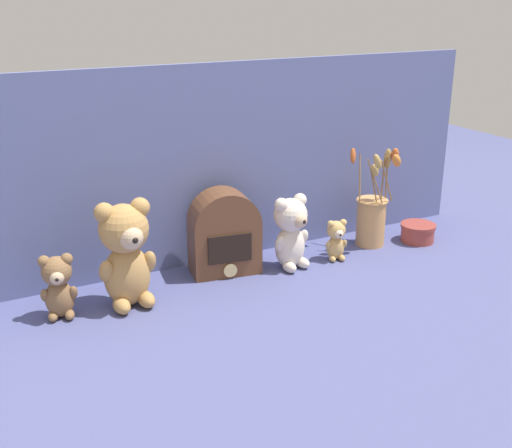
{
  "coord_description": "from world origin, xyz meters",
  "views": [
    {
      "loc": [
        -0.76,
        -1.43,
        0.74
      ],
      "look_at": [
        0.0,
        0.02,
        0.15
      ],
      "focal_mm": 45.0,
      "sensor_mm": 36.0,
      "label": 1
    }
  ],
  "objects_px": {
    "teddy_bear_medium": "(291,231)",
    "teddy_bear_tiny": "(336,239)",
    "flower_vase": "(372,214)",
    "teddy_bear_large": "(126,252)",
    "vintage_radio": "(224,234)",
    "teddy_bear_small": "(58,285)",
    "decorative_tin_tall": "(418,233)"
  },
  "relations": [
    {
      "from": "teddy_bear_medium",
      "to": "vintage_radio",
      "type": "distance_m",
      "value": 0.19
    },
    {
      "from": "teddy_bear_small",
      "to": "teddy_bear_tiny",
      "type": "height_order",
      "value": "teddy_bear_small"
    },
    {
      "from": "flower_vase",
      "to": "vintage_radio",
      "type": "distance_m",
      "value": 0.49
    },
    {
      "from": "teddy_bear_medium",
      "to": "teddy_bear_tiny",
      "type": "relative_size",
      "value": 1.73
    },
    {
      "from": "teddy_bear_tiny",
      "to": "teddy_bear_small",
      "type": "bearing_deg",
      "value": 178.96
    },
    {
      "from": "teddy_bear_small",
      "to": "decorative_tin_tall",
      "type": "distance_m",
      "value": 1.1
    },
    {
      "from": "teddy_bear_large",
      "to": "teddy_bear_medium",
      "type": "height_order",
      "value": "teddy_bear_large"
    },
    {
      "from": "teddy_bear_small",
      "to": "teddy_bear_tiny",
      "type": "bearing_deg",
      "value": -1.04
    },
    {
      "from": "teddy_bear_large",
      "to": "flower_vase",
      "type": "xyz_separation_m",
      "value": [
        0.78,
        0.05,
        -0.04
      ]
    },
    {
      "from": "teddy_bear_small",
      "to": "decorative_tin_tall",
      "type": "relative_size",
      "value": 1.49
    },
    {
      "from": "teddy_bear_small",
      "to": "vintage_radio",
      "type": "distance_m",
      "value": 0.47
    },
    {
      "from": "flower_vase",
      "to": "teddy_bear_large",
      "type": "bearing_deg",
      "value": -176.43
    },
    {
      "from": "teddy_bear_medium",
      "to": "teddy_bear_small",
      "type": "bearing_deg",
      "value": 179.85
    },
    {
      "from": "teddy_bear_medium",
      "to": "teddy_bear_tiny",
      "type": "distance_m",
      "value": 0.15
    },
    {
      "from": "flower_vase",
      "to": "vintage_radio",
      "type": "bearing_deg",
      "value": 177.03
    },
    {
      "from": "teddy_bear_small",
      "to": "flower_vase",
      "type": "height_order",
      "value": "flower_vase"
    },
    {
      "from": "teddy_bear_medium",
      "to": "flower_vase",
      "type": "xyz_separation_m",
      "value": [
        0.31,
        0.03,
        -0.01
      ]
    },
    {
      "from": "vintage_radio",
      "to": "teddy_bear_large",
      "type": "bearing_deg",
      "value": -166.03
    },
    {
      "from": "vintage_radio",
      "to": "teddy_bear_medium",
      "type": "bearing_deg",
      "value": -18.54
    },
    {
      "from": "teddy_bear_small",
      "to": "decorative_tin_tall",
      "type": "height_order",
      "value": "teddy_bear_small"
    },
    {
      "from": "teddy_bear_small",
      "to": "flower_vase",
      "type": "distance_m",
      "value": 0.95
    },
    {
      "from": "vintage_radio",
      "to": "flower_vase",
      "type": "bearing_deg",
      "value": -2.97
    },
    {
      "from": "teddy_bear_medium",
      "to": "vintage_radio",
      "type": "relative_size",
      "value": 0.9
    },
    {
      "from": "teddy_bear_tiny",
      "to": "flower_vase",
      "type": "distance_m",
      "value": 0.17
    },
    {
      "from": "teddy_bear_medium",
      "to": "vintage_radio",
      "type": "bearing_deg",
      "value": 161.46
    },
    {
      "from": "flower_vase",
      "to": "teddy_bear_medium",
      "type": "bearing_deg",
      "value": -173.65
    },
    {
      "from": "teddy_bear_medium",
      "to": "flower_vase",
      "type": "relative_size",
      "value": 0.68
    },
    {
      "from": "vintage_radio",
      "to": "decorative_tin_tall",
      "type": "relative_size",
      "value": 2.18
    },
    {
      "from": "teddy_bear_small",
      "to": "decorative_tin_tall",
      "type": "xyz_separation_m",
      "value": [
        1.1,
        -0.01,
        -0.06
      ]
    },
    {
      "from": "teddy_bear_small",
      "to": "teddy_bear_large",
      "type": "bearing_deg",
      "value": -5.64
    },
    {
      "from": "teddy_bear_tiny",
      "to": "decorative_tin_tall",
      "type": "bearing_deg",
      "value": 0.15
    },
    {
      "from": "decorative_tin_tall",
      "to": "teddy_bear_medium",
      "type": "bearing_deg",
      "value": 178.53
    }
  ]
}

